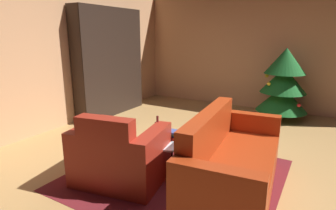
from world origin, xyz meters
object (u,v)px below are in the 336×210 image
at_px(couch_red, 231,165).
at_px(armchair_red, 120,157).
at_px(decorated_tree, 283,83).
at_px(bookshelf_unit, 113,63).
at_px(book_stack_on_table, 171,134).
at_px(bottle_on_table, 158,131).
at_px(coffee_table, 172,143).

bearing_deg(couch_red, armchair_red, -159.22).
bearing_deg(decorated_tree, couch_red, -90.63).
xyz_separation_m(bookshelf_unit, book_stack_on_table, (2.41, -1.70, -0.63)).
distance_m(couch_red, bottle_on_table, 0.96).
bearing_deg(coffee_table, book_stack_on_table, 137.98).
bearing_deg(bottle_on_table, book_stack_on_table, 52.70).
relative_size(bookshelf_unit, couch_red, 1.17).
height_order(bookshelf_unit, armchair_red, bookshelf_unit).
height_order(bookshelf_unit, book_stack_on_table, bookshelf_unit).
bearing_deg(decorated_tree, armchair_red, -108.65).
relative_size(coffee_table, book_stack_on_table, 2.81).
xyz_separation_m(coffee_table, decorated_tree, (0.82, 3.08, 0.37)).
bearing_deg(decorated_tree, coffee_table, -104.91).
bearing_deg(decorated_tree, bottle_on_table, -106.92).
bearing_deg(coffee_table, armchair_red, -126.69).
height_order(bookshelf_unit, decorated_tree, bookshelf_unit).
distance_m(bottle_on_table, decorated_tree, 3.34).
distance_m(bookshelf_unit, book_stack_on_table, 3.01).
bearing_deg(book_stack_on_table, coffee_table, -42.02).
xyz_separation_m(armchair_red, decorated_tree, (1.22, 3.62, 0.44)).
xyz_separation_m(bottle_on_table, decorated_tree, (0.97, 3.18, 0.21)).
bearing_deg(coffee_table, bottle_on_table, -144.94).
bearing_deg(bottle_on_table, decorated_tree, 73.08).
xyz_separation_m(bookshelf_unit, couch_red, (3.24, -1.82, -0.79)).
relative_size(armchair_red, coffee_table, 1.69).
height_order(book_stack_on_table, decorated_tree, decorated_tree).
height_order(armchair_red, couch_red, couch_red).
bearing_deg(couch_red, decorated_tree, 89.37).
bearing_deg(book_stack_on_table, armchair_red, -122.05).
height_order(bottle_on_table, decorated_tree, decorated_tree).
height_order(bookshelf_unit, coffee_table, bookshelf_unit).
distance_m(bookshelf_unit, armchair_red, 3.16).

